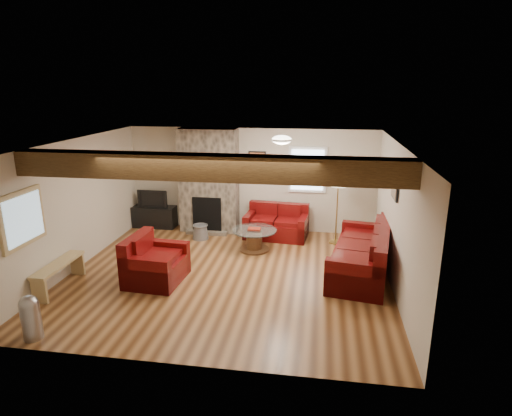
{
  "coord_description": "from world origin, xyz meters",
  "views": [
    {
      "loc": [
        1.67,
        -7.29,
        3.49
      ],
      "look_at": [
        0.48,
        0.4,
        1.23
      ],
      "focal_mm": 30.0,
      "sensor_mm": 36.0,
      "label": 1
    }
  ],
  "objects": [
    {
      "name": "armchair_red",
      "position": [
        -1.24,
        -0.45,
        0.43
      ],
      "size": [
        0.99,
        1.12,
        0.86
      ],
      "primitive_type": null,
      "rotation": [
        0.0,
        0.0,
        1.51
      ],
      "color": "#44040A",
      "rests_on": "floor"
    },
    {
      "name": "pine_bench",
      "position": [
        -2.83,
        -0.97,
        0.23
      ],
      "size": [
        0.29,
        1.24,
        0.47
      ],
      "primitive_type": null,
      "color": "tan",
      "rests_on": "floor"
    },
    {
      "name": "artwork_back",
      "position": [
        0.15,
        2.71,
        1.7
      ],
      "size": [
        0.42,
        0.06,
        0.52
      ],
      "primitive_type": null,
      "color": "black",
      "rests_on": "room"
    },
    {
      "name": "coffee_table",
      "position": [
        0.3,
        1.33,
        0.24
      ],
      "size": [
        0.97,
        0.97,
        0.51
      ],
      "color": "#402614",
      "rests_on": "floor"
    },
    {
      "name": "floor_lamp",
      "position": [
        2.06,
        2.07,
        1.39
      ],
      "size": [
        0.42,
        0.42,
        1.63
      ],
      "color": "tan",
      "rests_on": "floor"
    },
    {
      "name": "room",
      "position": [
        0.0,
        0.0,
        1.25
      ],
      "size": [
        8.0,
        8.0,
        8.0
      ],
      "color": "#553016",
      "rests_on": "ground"
    },
    {
      "name": "ceiling_dome",
      "position": [
        0.9,
        0.9,
        2.44
      ],
      "size": [
        0.4,
        0.4,
        0.18
      ],
      "primitive_type": null,
      "color": "#F0E7CC",
      "rests_on": "room"
    },
    {
      "name": "back_window",
      "position": [
        1.35,
        2.71,
        1.55
      ],
      "size": [
        0.9,
        0.08,
        1.1
      ],
      "primitive_type": null,
      "color": "silver",
      "rests_on": "room"
    },
    {
      "name": "television",
      "position": [
        -2.45,
        2.53,
        0.75
      ],
      "size": [
        0.76,
        0.1,
        0.44
      ],
      "primitive_type": "imported",
      "color": "black",
      "rests_on": "tv_cabinet"
    },
    {
      "name": "loveseat",
      "position": [
        0.68,
        2.23,
        0.38
      ],
      "size": [
        1.52,
        0.96,
        0.77
      ],
      "primitive_type": null,
      "rotation": [
        0.0,
        0.0,
        -0.09
      ],
      "color": "#44040A",
      "rests_on": "floor"
    },
    {
      "name": "chimney_breast",
      "position": [
        -1.0,
        2.49,
        1.22
      ],
      "size": [
        1.4,
        0.67,
        2.5
      ],
      "color": "#3B352D",
      "rests_on": "floor"
    },
    {
      "name": "sofa_three",
      "position": [
        2.48,
        0.48,
        0.46
      ],
      "size": [
        1.38,
        2.5,
        0.92
      ],
      "primitive_type": null,
      "rotation": [
        0.0,
        0.0,
        -1.74
      ],
      "color": "#44040A",
      "rests_on": "floor"
    },
    {
      "name": "hatch_window",
      "position": [
        -2.96,
        -1.5,
        1.45
      ],
      "size": [
        0.08,
        1.0,
        0.9
      ],
      "primitive_type": null,
      "color": "tan",
      "rests_on": "room"
    },
    {
      "name": "tv_cabinet",
      "position": [
        -2.45,
        2.53,
        0.27
      ],
      "size": [
        1.07,
        0.43,
        0.53
      ],
      "primitive_type": "cube",
      "color": "black",
      "rests_on": "floor"
    },
    {
      "name": "artwork_right",
      "position": [
        2.96,
        0.3,
        1.75
      ],
      "size": [
        0.06,
        0.55,
        0.42
      ],
      "primitive_type": null,
      "color": "black",
      "rests_on": "room"
    },
    {
      "name": "pedal_bin",
      "position": [
        -2.29,
        -2.49,
        0.33
      ],
      "size": [
        0.34,
        0.34,
        0.67
      ],
      "primitive_type": null,
      "rotation": [
        0.0,
        0.0,
        -0.33
      ],
      "color": "#96969A",
      "rests_on": "floor"
    },
    {
      "name": "coal_bucket",
      "position": [
        -1.06,
        1.84,
        0.18
      ],
      "size": [
        0.37,
        0.37,
        0.35
      ],
      "primitive_type": null,
      "color": "slate",
      "rests_on": "floor"
    },
    {
      "name": "oak_beam",
      "position": [
        0.0,
        -1.25,
        2.31
      ],
      "size": [
        6.0,
        0.36,
        0.38
      ],
      "primitive_type": "cube",
      "color": "black",
      "rests_on": "room"
    }
  ]
}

